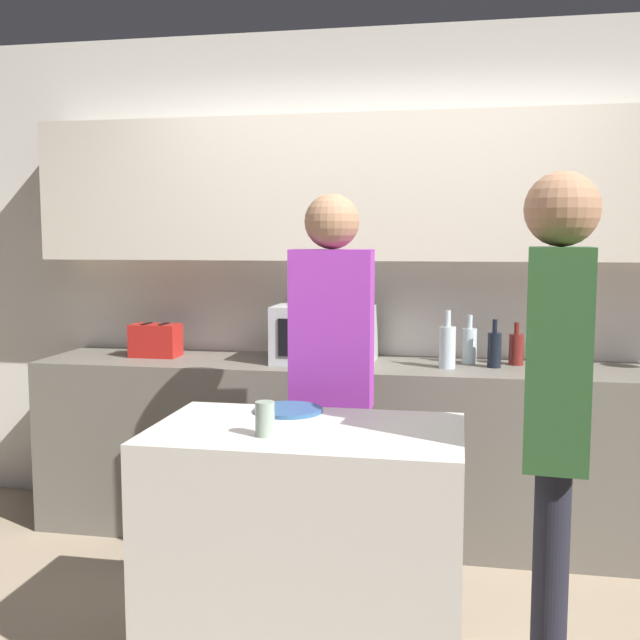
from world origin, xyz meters
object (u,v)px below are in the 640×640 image
bottle_3 (516,349)px  cup_0 (265,419)px  toaster (156,340)px  plate_on_island (288,410)px  microwave (325,334)px  bottle_2 (494,349)px  person_center (332,361)px  person_left (556,397)px  bottle_0 (447,346)px  bottle_1 (469,345)px

bottle_3 → cup_0: bearing=-120.2°
toaster → plate_on_island: toaster is taller
microwave → plate_on_island: (0.07, -1.13, -0.15)m
cup_0 → plate_on_island: bearing=90.5°
microwave → bottle_2: microwave is taller
person_center → person_left: bearing=140.3°
microwave → bottle_3: bearing=5.0°
microwave → bottle_0: (0.64, -0.08, -0.04)m
bottle_1 → plate_on_island: 1.40m
bottle_2 → person_left: bearing=-84.8°
bottle_2 → person_left: 1.42m
plate_on_island → person_center: bearing=74.1°
person_left → cup_0: bearing=98.9°
plate_on_island → cup_0: size_ratio=2.24×
bottle_1 → plate_on_island: (-0.68, -1.22, -0.10)m
bottle_1 → plate_on_island: size_ratio=0.98×
microwave → plate_on_island: microwave is taller
person_center → toaster: bearing=-35.8°
bottle_3 → person_left: person_left is taller
bottle_2 → plate_on_island: 1.38m
microwave → bottle_2: 0.87m
plate_on_island → bottle_2: bearing=54.2°
bottle_0 → bottle_2: size_ratio=1.19×
bottle_1 → bottle_2: (0.12, -0.10, -0.00)m
microwave → person_center: 0.79m
cup_0 → person_center: size_ratio=0.07×
bottle_1 → bottle_3: (0.24, 0.00, -0.01)m
microwave → cup_0: size_ratio=4.48×
bottle_2 → bottle_1: bearing=140.7°
bottle_0 → bottle_2: bearing=15.4°
bottle_0 → bottle_2: 0.24m
bottle_3 → plate_on_island: bearing=-127.1°
bottle_3 → plate_on_island: size_ratio=0.85×
cup_0 → person_left: (0.93, 0.06, 0.10)m
cup_0 → microwave: bearing=92.6°
microwave → bottle_3: (0.99, 0.09, -0.07)m
toaster → bottle_2: size_ratio=1.06×
toaster → cup_0: bearing=-55.7°
microwave → bottle_1: 0.76m
bottle_1 → person_center: (-0.58, -0.85, 0.04)m
microwave → bottle_1: bearing=6.4°
toaster → person_center: (1.12, -0.77, 0.04)m
microwave → bottle_2: bearing=-1.1°
bottle_2 → bottle_0: bearing=-164.6°
bottle_0 → plate_on_island: 1.21m
bottle_3 → plate_on_island: 1.53m
bottle_0 → cup_0: (-0.57, -1.41, -0.06)m
microwave → bottle_2: size_ratio=2.13×
bottle_0 → person_left: 1.40m
bottle_1 → microwave: bearing=-173.6°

